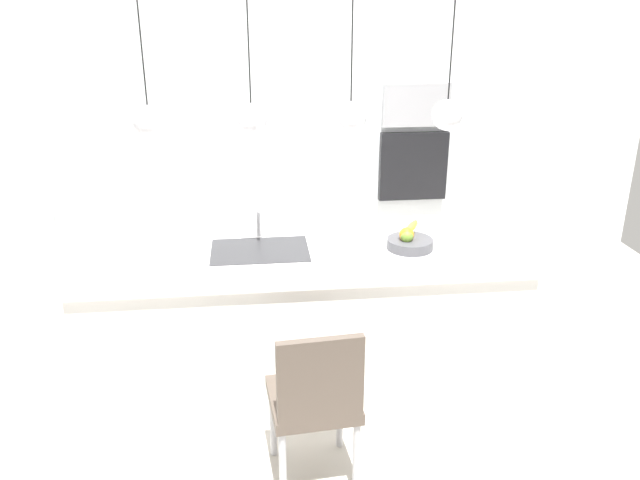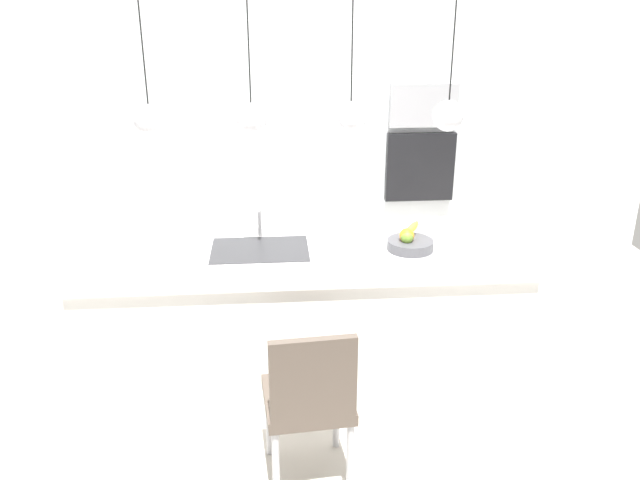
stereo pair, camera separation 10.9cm
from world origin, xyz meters
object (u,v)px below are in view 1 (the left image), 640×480
Objects in this scene: oven at (413,166)px; chair_near at (315,398)px; fruit_bowl at (409,241)px; microwave at (416,105)px.

chair_near is (-1.07, -2.46, -0.46)m from oven.
oven reaches higher than fruit_bowl.
fruit_bowl is 0.48× the size of oven.
microwave is 0.50m from oven.
microwave reaches higher than oven.
chair_near is at bearing -113.44° from microwave.
microwave is 2.85m from chair_near.
oven is 2.72m from chair_near.
microwave reaches higher than fruit_bowl.
chair_near is at bearing -113.44° from oven.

